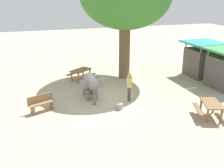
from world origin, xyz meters
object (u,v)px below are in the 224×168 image
picnic_table_near (211,106)px  feed_bucket (119,106)px  person_handler (129,85)px  market_stall_teal (201,61)px  elephant (90,83)px  wooden_bench (41,103)px  picnic_table_far (81,72)px

picnic_table_near → feed_bucket: 4.61m
person_handler → picnic_table_near: size_ratio=0.84×
person_handler → market_stall_teal: market_stall_teal is taller
market_stall_teal → feed_bucket: market_stall_teal is taller
elephant → wooden_bench: (0.90, -2.85, -0.46)m
feed_bucket → picnic_table_near: bearing=59.7°
picnic_table_far → picnic_table_near: bearing=85.2°
person_handler → market_stall_teal: (-2.78, 6.73, 0.19)m
feed_bucket → market_stall_teal: bearing=115.9°
elephant → picnic_table_far: bearing=179.7°
elephant → picnic_table_near: elephant is taller
market_stall_teal → picnic_table_far: bearing=-100.9°
market_stall_teal → feed_bucket: 8.56m
feed_bucket → elephant: bearing=-151.1°
picnic_table_near → market_stall_teal: bearing=-10.3°
elephant → market_stall_teal: bearing=103.6°
person_handler → wooden_bench: (-0.11, -4.85, -0.48)m
picnic_table_far → feed_bucket: (5.37, 0.93, -0.43)m
picnic_table_far → feed_bucket: bearing=62.6°
elephant → picnic_table_far: elephant is taller
person_handler → picnic_table_far: bearing=-35.7°
market_stall_teal → elephant: bearing=-78.5°
wooden_bench → market_stall_teal: size_ratio=0.57×
picnic_table_far → market_stall_teal: market_stall_teal is taller
market_stall_teal → picnic_table_near: bearing=-31.4°
wooden_bench → market_stall_teal: market_stall_teal is taller
picnic_table_far → market_stall_teal: 8.76m
wooden_bench → picnic_table_far: wooden_bench is taller
wooden_bench → picnic_table_near: size_ratio=0.75×
elephant → feed_bucket: 2.35m
person_handler → wooden_bench: 4.88m
person_handler → feed_bucket: person_handler is taller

